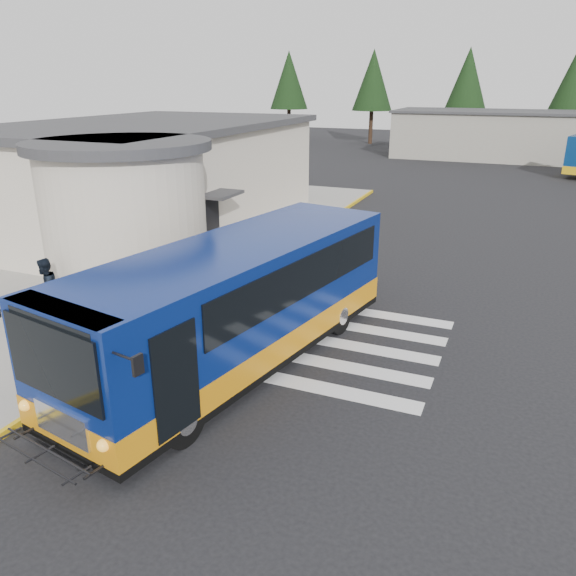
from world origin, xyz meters
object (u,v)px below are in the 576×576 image
at_px(pedestrian_b, 46,288).
at_px(bollard, 20,366).
at_px(pedestrian_a, 85,329).
at_px(transit_bus, 237,308).

relative_size(pedestrian_b, bollard, 1.54).
xyz_separation_m(pedestrian_a, pedestrian_b, (-2.87, 1.63, 0.10)).
distance_m(transit_bus, pedestrian_a, 3.79).
xyz_separation_m(transit_bus, pedestrian_a, (-3.43, -1.52, -0.53)).
height_order(transit_bus, bollard, transit_bus).
bearing_deg(pedestrian_b, pedestrian_a, 49.89).
xyz_separation_m(pedestrian_a, bollard, (-0.28, -1.79, -0.21)).
distance_m(transit_bus, bollard, 5.03).
xyz_separation_m(transit_bus, bollard, (-3.71, -3.31, -0.74)).
bearing_deg(pedestrian_b, transit_bus, 78.50).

